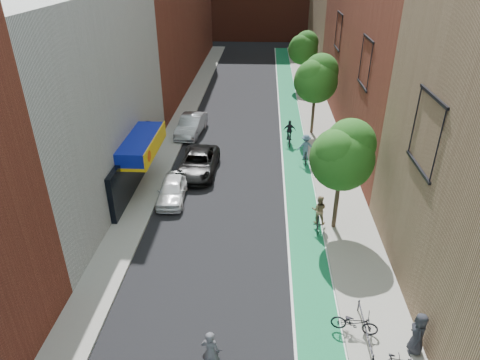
% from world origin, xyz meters
% --- Properties ---
extents(bike_lane, '(2.00, 68.00, 0.01)m').
position_xyz_m(bike_lane, '(4.00, 26.00, 0.01)').
color(bike_lane, '#126633').
rests_on(bike_lane, ground).
extents(sidewalk_left, '(2.00, 68.00, 0.15)m').
position_xyz_m(sidewalk_left, '(-6.00, 26.00, 0.07)').
color(sidewalk_left, gray).
rests_on(sidewalk_left, ground).
extents(sidewalk_right, '(3.00, 68.00, 0.15)m').
position_xyz_m(sidewalk_right, '(6.50, 26.00, 0.07)').
color(sidewalk_right, gray).
rests_on(sidewalk_right, ground).
extents(building_left_white, '(8.00, 20.00, 12.00)m').
position_xyz_m(building_left_white, '(-11.00, 14.00, 6.00)').
color(building_left_white, silver).
rests_on(building_left_white, ground).
extents(tree_near, '(3.40, 3.36, 6.42)m').
position_xyz_m(tree_near, '(5.65, 10.02, 4.66)').
color(tree_near, '#332619').
rests_on(tree_near, ground).
extents(tree_mid, '(3.55, 3.53, 6.74)m').
position_xyz_m(tree_mid, '(5.65, 24.02, 4.89)').
color(tree_mid, '#332619').
rests_on(tree_mid, ground).
extents(tree_far, '(3.30, 3.25, 6.21)m').
position_xyz_m(tree_far, '(5.65, 38.02, 4.50)').
color(tree_far, '#332619').
rests_on(tree_far, ground).
extents(parked_car_white, '(1.85, 4.16, 1.39)m').
position_xyz_m(parked_car_white, '(-4.10, 12.67, 0.70)').
color(parked_car_white, white).
rests_on(parked_car_white, ground).
extents(parked_car_black, '(2.67, 5.52, 1.51)m').
position_xyz_m(parked_car_black, '(-3.00, 16.39, 0.76)').
color(parked_car_black, black).
rests_on(parked_car_black, ground).
extents(parked_car_silver, '(2.26, 5.16, 1.65)m').
position_xyz_m(parked_car_silver, '(-4.60, 23.42, 0.82)').
color(parked_car_silver, '#9A9EA3').
rests_on(parked_car_silver, ground).
extents(cyclist_lane_near, '(0.92, 1.80, 2.07)m').
position_xyz_m(cyclist_lane_near, '(4.70, 9.96, 0.87)').
color(cyclist_lane_near, black).
rests_on(cyclist_lane_near, ground).
extents(cyclist_lane_mid, '(0.98, 1.81, 2.00)m').
position_xyz_m(cyclist_lane_mid, '(3.60, 21.80, 0.74)').
color(cyclist_lane_mid, black).
rests_on(cyclist_lane_mid, ground).
extents(cyclist_lane_far, '(1.23, 1.64, 2.18)m').
position_xyz_m(cyclist_lane_far, '(4.62, 18.49, 1.01)').
color(cyclist_lane_far, black).
rests_on(cyclist_lane_far, ground).
extents(parked_bike_far, '(1.99, 1.05, 0.99)m').
position_xyz_m(parked_bike_far, '(5.40, 2.44, 0.65)').
color(parked_bike_far, black).
rests_on(parked_bike_far, sidewalk_right).
extents(pedestrian, '(0.74, 0.99, 1.85)m').
position_xyz_m(pedestrian, '(7.60, 1.63, 1.07)').
color(pedestrian, '#212229').
rests_on(pedestrian, sidewalk_right).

